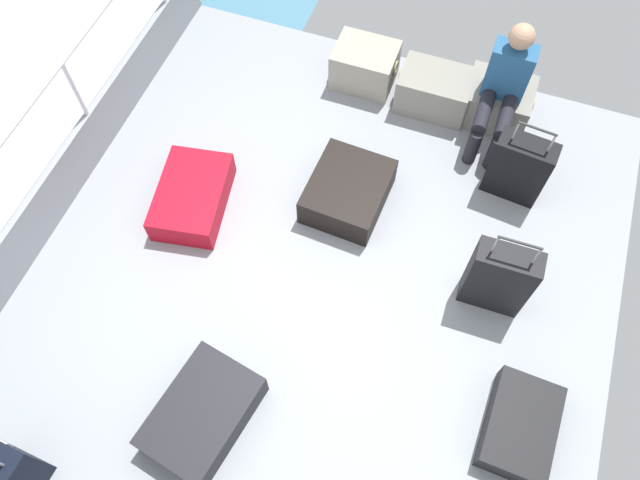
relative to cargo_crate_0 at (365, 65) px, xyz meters
name	(u,v)px	position (x,y,z in m)	size (l,w,h in m)	color
ground_plane	(312,297)	(0.30, -2.20, -0.22)	(4.40, 5.20, 0.06)	gray
gunwale_port	(51,198)	(-1.87, -2.20, 0.04)	(0.06, 5.20, 0.45)	gray
railing_port	(21,155)	(-1.87, -2.20, 0.59)	(0.04, 4.20, 1.02)	silver
cargo_crate_0	(365,65)	(0.00, 0.00, 0.00)	(0.58, 0.43, 0.38)	#9E9989
cargo_crate_1	(434,91)	(0.66, -0.08, 0.00)	(0.65, 0.42, 0.37)	gray
cargo_crate_2	(497,102)	(1.21, -0.01, -0.01)	(0.60, 0.47, 0.35)	gray
passenger_seated	(504,87)	(1.21, -0.18, 0.36)	(0.34, 0.66, 1.05)	#26598C
suitcase_0	(203,415)	(-0.07, -3.30, -0.06)	(0.66, 0.87, 0.26)	black
suitcase_1	(520,426)	(1.94, -2.66, -0.08)	(0.46, 0.68, 0.21)	black
suitcase_2	(192,197)	(-0.89, -1.76, -0.07)	(0.64, 0.85, 0.24)	#B70C1E
suitcase_3	(348,192)	(0.28, -1.30, -0.05)	(0.63, 0.73, 0.27)	black
suitcase_4	(519,168)	(1.50, -0.74, 0.12)	(0.47, 0.25, 0.80)	black
suitcase_5	(499,278)	(1.55, -1.76, 0.15)	(0.45, 0.21, 0.87)	black
suitcase_6	(7,464)	(-1.06, -4.01, 0.07)	(0.39, 0.22, 0.63)	black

